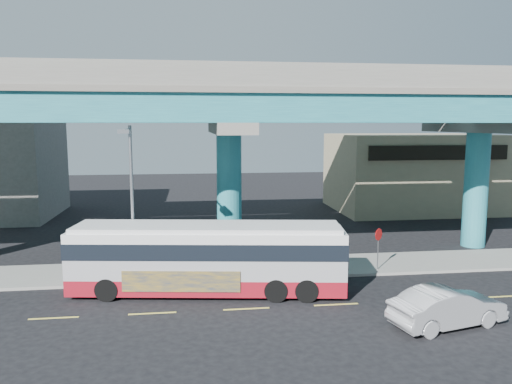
{
  "coord_description": "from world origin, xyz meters",
  "views": [
    {
      "loc": [
        -2.27,
        -20.86,
        7.93
      ],
      "look_at": [
        0.98,
        4.0,
        4.51
      ],
      "focal_mm": 35.0,
      "sensor_mm": 36.0,
      "label": 1
    }
  ],
  "objects": [
    {
      "name": "street_lamp",
      "position": [
        -5.18,
        3.44,
        5.17
      ],
      "size": [
        0.5,
        2.52,
        7.72
      ],
      "color": "gray",
      "rests_on": "sidewalk"
    },
    {
      "name": "viaduct",
      "position": [
        -0.0,
        9.11,
        9.14
      ],
      "size": [
        52.0,
        12.4,
        11.7
      ],
      "color": "#1F6678",
      "rests_on": "ground"
    },
    {
      "name": "sedan",
      "position": [
        7.66,
        -3.15,
        0.78
      ],
      "size": [
        3.84,
        5.5,
        1.56
      ],
      "primitive_type": "imported",
      "rotation": [
        0.0,
        0.0,
        1.81
      ],
      "color": "#A4A4A9",
      "rests_on": "ground"
    },
    {
      "name": "sidewalk",
      "position": [
        0.0,
        5.5,
        0.07
      ],
      "size": [
        70.0,
        4.0,
        0.15
      ],
      "primitive_type": "cube",
      "color": "gray",
      "rests_on": "ground"
    },
    {
      "name": "building_beige",
      "position": [
        18.0,
        22.98,
        3.51
      ],
      "size": [
        14.0,
        10.23,
        7.0
      ],
      "color": "tan",
      "rests_on": "ground"
    },
    {
      "name": "transit_bus",
      "position": [
        -1.54,
        2.04,
        1.8
      ],
      "size": [
        13.03,
        4.56,
        3.28
      ],
      "rotation": [
        0.0,
        0.0,
        -0.14
      ],
      "color": "maroon",
      "rests_on": "ground"
    },
    {
      "name": "ground",
      "position": [
        0.0,
        0.0,
        0.0
      ],
      "size": [
        120.0,
        120.0,
        0.0
      ],
      "primitive_type": "plane",
      "color": "black",
      "rests_on": "ground"
    },
    {
      "name": "stop_sign",
      "position": [
        7.63,
        4.18,
        1.76
      ],
      "size": [
        0.55,
        0.45,
        2.27
      ],
      "rotation": [
        0.0,
        0.0,
        0.28
      ],
      "color": "gray",
      "rests_on": "sidewalk"
    },
    {
      "name": "lane_markings",
      "position": [
        -0.0,
        -0.3,
        0.01
      ],
      "size": [
        58.0,
        0.12,
        0.01
      ],
      "color": "#D8C64C",
      "rests_on": "ground"
    }
  ]
}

